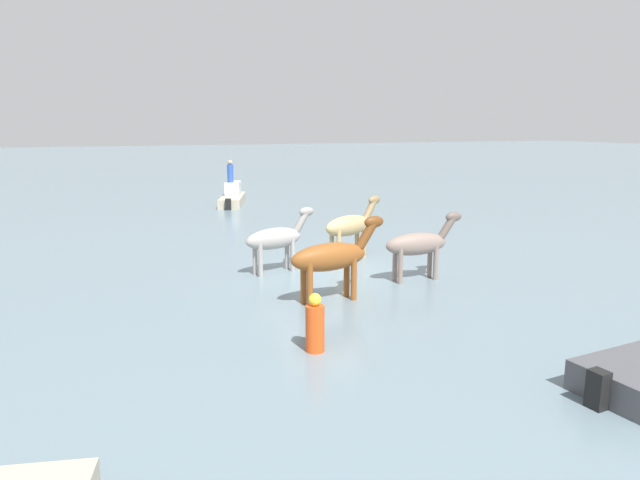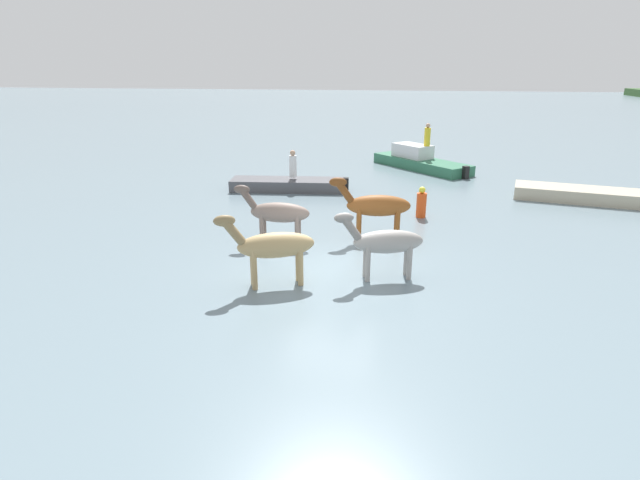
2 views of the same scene
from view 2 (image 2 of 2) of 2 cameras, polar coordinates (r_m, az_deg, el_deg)
name	(u,v)px [view 2 (image 2 of 2)]	position (r m, az deg, el deg)	size (l,w,h in m)	color
ground_plane	(331,271)	(14.06, 1.21, -3.42)	(209.96, 209.96, 0.00)	slate
horse_gray_outer	(385,242)	(13.33, 7.20, -0.23)	(1.02, 2.34, 1.82)	#9E9993
horse_lead	(277,213)	(15.89, -4.76, 3.04)	(0.57, 2.36, 1.84)	gray
horse_mid_herd	(273,246)	(12.84, -5.27, -0.63)	(1.31, 2.43, 1.93)	tan
horse_pinto_flank	(376,206)	(16.34, 6.17, 3.77)	(0.87, 2.60, 2.01)	brown
boat_skiff_near	(288,186)	(23.14, -3.54, 5.94)	(1.90, 5.27, 0.75)	#4C4C51
boat_motor_center	(419,162)	(28.57, 10.94, 8.43)	(5.48, 5.29, 1.38)	#2D6B4C
boat_launch_far	(591,197)	(23.85, 27.77, 4.21)	(2.80, 6.14, 0.78)	#B7AD93
person_watcher_seated	(293,165)	(22.93, -3.02, 8.32)	(0.32, 0.32, 1.19)	silver
person_helmsman_aft	(427,136)	(28.24, 11.79, 11.23)	(0.32, 0.32, 1.19)	yellow
buoy_channel_marker	(421,204)	(19.21, 11.15, 3.97)	(0.36, 0.36, 1.14)	#E54C19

